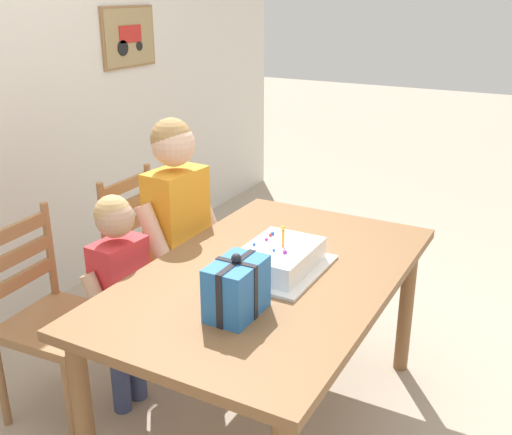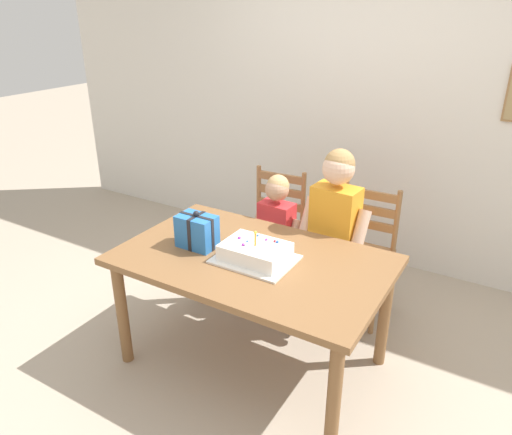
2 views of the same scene
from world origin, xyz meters
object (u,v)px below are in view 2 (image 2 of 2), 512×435
object	(u,v)px
birthday_cake	(255,253)
dining_table	(253,271)
child_older	(334,223)
gift_box_red_large	(197,231)
chair_right	(361,252)
chair_left	(272,230)
child_younger	(276,229)

from	to	relation	value
birthday_cake	dining_table	bearing A→B (deg)	143.15
birthday_cake	child_older	xyz separation A→B (m)	(0.21, 0.65, -0.02)
gift_box_red_large	chair_right	world-z (taller)	gift_box_red_large
chair_right	chair_left	bearing A→B (deg)	-179.99
gift_box_red_large	child_younger	bearing A→B (deg)	76.06
chair_right	child_younger	bearing A→B (deg)	-154.64
birthday_cake	chair_left	bearing A→B (deg)	113.26
dining_table	birthday_cake	world-z (taller)	birthday_cake
child_older	child_younger	size ratio (longest dim) A/B	1.24
chair_right	child_older	xyz separation A→B (m)	(-0.11, -0.26, 0.30)
dining_table	child_younger	size ratio (longest dim) A/B	1.51
birthday_cake	gift_box_red_large	bearing A→B (deg)	-175.96
birthday_cake	chair_right	distance (m)	1.02
chair_left	chair_right	world-z (taller)	same
dining_table	child_older	xyz separation A→B (m)	(0.24, 0.63, 0.11)
gift_box_red_large	child_older	xyz separation A→B (m)	(0.60, 0.68, -0.08)
dining_table	birthday_cake	distance (m)	0.14
chair_left	gift_box_red_large	bearing A→B (deg)	-89.68
chair_left	chair_right	xyz separation A→B (m)	(0.71, 0.00, 0.00)
chair_left	birthday_cake	bearing A→B (deg)	-66.74
dining_table	child_older	size ratio (longest dim) A/B	1.22
birthday_cake	child_older	bearing A→B (deg)	71.95
chair_right	dining_table	bearing A→B (deg)	-111.89
chair_right	child_younger	distance (m)	0.62
child_older	child_younger	distance (m)	0.45
birthday_cake	gift_box_red_large	xyz separation A→B (m)	(-0.39, -0.03, 0.05)
gift_box_red_large	child_older	size ratio (longest dim) A/B	0.18
chair_right	child_younger	world-z (taller)	child_younger
dining_table	chair_right	xyz separation A→B (m)	(0.36, 0.89, -0.19)
birthday_cake	chair_left	world-z (taller)	birthday_cake
dining_table	birthday_cake	size ratio (longest dim) A/B	3.50
gift_box_red_large	chair_right	size ratio (longest dim) A/B	0.25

